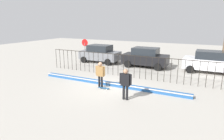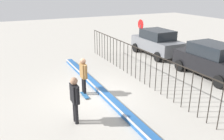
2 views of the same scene
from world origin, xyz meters
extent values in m
plane|color=#ADA89E|center=(0.00, 0.00, 0.00)|extent=(60.00, 60.00, 0.00)
cube|color=#235699|center=(0.00, 0.43, 0.11)|extent=(11.00, 0.36, 0.22)
cylinder|color=#B2B2B7|center=(0.00, 0.25, 0.22)|extent=(11.00, 0.09, 0.09)
cylinder|color=black|center=(-7.00, 2.92, 0.90)|extent=(0.04, 0.04, 1.80)
cylinder|color=black|center=(-6.53, 2.92, 0.90)|extent=(0.04, 0.04, 1.80)
cylinder|color=black|center=(-6.07, 2.92, 0.90)|extent=(0.04, 0.04, 1.80)
cylinder|color=black|center=(-5.60, 2.92, 0.90)|extent=(0.04, 0.04, 1.80)
cylinder|color=black|center=(-5.13, 2.92, 0.90)|extent=(0.04, 0.04, 1.80)
cylinder|color=black|center=(-4.67, 2.92, 0.90)|extent=(0.04, 0.04, 1.80)
cylinder|color=black|center=(-4.20, 2.92, 0.90)|extent=(0.04, 0.04, 1.80)
cylinder|color=black|center=(-3.73, 2.92, 0.90)|extent=(0.04, 0.04, 1.80)
cylinder|color=black|center=(-3.27, 2.92, 0.90)|extent=(0.04, 0.04, 1.80)
cylinder|color=black|center=(-2.80, 2.92, 0.90)|extent=(0.04, 0.04, 1.80)
cylinder|color=black|center=(-2.33, 2.92, 0.90)|extent=(0.04, 0.04, 1.80)
cylinder|color=black|center=(-1.87, 2.92, 0.90)|extent=(0.04, 0.04, 1.80)
cylinder|color=black|center=(-1.40, 2.92, 0.90)|extent=(0.04, 0.04, 1.80)
cylinder|color=black|center=(-0.93, 2.92, 0.90)|extent=(0.04, 0.04, 1.80)
cylinder|color=black|center=(-0.47, 2.92, 0.90)|extent=(0.04, 0.04, 1.80)
cylinder|color=black|center=(0.00, 2.92, 0.90)|extent=(0.04, 0.04, 1.80)
cylinder|color=black|center=(0.47, 2.92, 0.90)|extent=(0.04, 0.04, 1.80)
cylinder|color=black|center=(0.93, 2.92, 0.90)|extent=(0.04, 0.04, 1.80)
cylinder|color=black|center=(1.40, 2.92, 0.90)|extent=(0.04, 0.04, 1.80)
cylinder|color=black|center=(1.87, 2.92, 0.90)|extent=(0.04, 0.04, 1.80)
cylinder|color=black|center=(2.33, 2.92, 0.90)|extent=(0.04, 0.04, 1.80)
cylinder|color=black|center=(2.80, 2.92, 0.90)|extent=(0.04, 0.04, 1.80)
cylinder|color=black|center=(3.27, 2.92, 0.90)|extent=(0.04, 0.04, 1.80)
cylinder|color=black|center=(3.73, 2.92, 0.90)|extent=(0.04, 0.04, 1.80)
cylinder|color=black|center=(4.20, 2.92, 0.90)|extent=(0.04, 0.04, 1.80)
cylinder|color=black|center=(4.67, 2.92, 0.90)|extent=(0.04, 0.04, 1.80)
cube|color=black|center=(0.00, 2.92, 1.78)|extent=(14.00, 0.04, 0.04)
cylinder|color=black|center=(-0.35, -0.34, 0.41)|extent=(0.14, 0.14, 0.82)
cylinder|color=black|center=(-0.15, -0.34, 0.41)|extent=(0.14, 0.14, 0.82)
cube|color=olive|center=(-0.25, -0.34, 1.16)|extent=(0.50, 0.21, 0.68)
sphere|color=#A87A5B|center=(-0.25, -0.34, 1.63)|extent=(0.27, 0.27, 0.27)
cylinder|color=olive|center=(-0.56, -0.34, 1.20)|extent=(0.11, 0.11, 0.61)
cylinder|color=olive|center=(0.05, -0.34, 1.20)|extent=(0.11, 0.11, 0.61)
cube|color=#26598C|center=(0.02, -0.42, 0.06)|extent=(0.80, 0.20, 0.02)
cylinder|color=silver|center=(0.29, -0.34, 0.03)|extent=(0.05, 0.03, 0.05)
cylinder|color=silver|center=(0.29, -0.49, 0.03)|extent=(0.05, 0.03, 0.05)
cylinder|color=silver|center=(-0.25, -0.34, 0.03)|extent=(0.05, 0.03, 0.05)
cylinder|color=silver|center=(-0.25, -0.49, 0.03)|extent=(0.05, 0.03, 0.05)
cylinder|color=black|center=(1.92, -1.46, 0.42)|extent=(0.14, 0.14, 0.84)
cylinder|color=black|center=(2.12, -1.46, 0.42)|extent=(0.14, 0.14, 0.84)
cube|color=black|center=(2.02, -1.46, 1.19)|extent=(0.51, 0.22, 0.69)
sphere|color=#A87A5B|center=(2.02, -1.46, 1.67)|extent=(0.27, 0.27, 0.27)
cylinder|color=black|center=(1.71, -1.46, 1.22)|extent=(0.11, 0.11, 0.62)
cylinder|color=black|center=(2.33, -1.46, 1.22)|extent=(0.11, 0.11, 0.62)
cube|color=slate|center=(-4.47, 6.90, 0.79)|extent=(4.30, 1.90, 0.90)
cube|color=#1E2328|center=(-4.47, 6.90, 1.57)|extent=(2.37, 1.71, 0.66)
cylinder|color=black|center=(-3.01, 7.85, 0.34)|extent=(0.68, 0.22, 0.68)
cylinder|color=black|center=(-3.01, 5.95, 0.34)|extent=(0.68, 0.22, 0.68)
cylinder|color=black|center=(-5.93, 7.85, 0.34)|extent=(0.68, 0.22, 0.68)
cylinder|color=black|center=(-5.93, 5.95, 0.34)|extent=(0.68, 0.22, 0.68)
cube|color=black|center=(0.58, 6.95, 0.79)|extent=(4.30, 1.90, 0.90)
cube|color=#1E2328|center=(0.58, 6.95, 1.57)|extent=(2.37, 1.71, 0.66)
cylinder|color=black|center=(2.04, 6.00, 0.34)|extent=(0.68, 0.22, 0.68)
cylinder|color=black|center=(-0.88, 7.90, 0.34)|extent=(0.68, 0.22, 0.68)
cylinder|color=black|center=(-0.88, 6.00, 0.34)|extent=(0.68, 0.22, 0.68)
cylinder|color=slate|center=(-6.04, 6.38, 1.05)|extent=(0.07, 0.07, 2.10)
cylinder|color=red|center=(-6.04, 6.40, 2.12)|extent=(0.76, 0.02, 0.76)
camera|label=1|loc=(5.98, -11.09, 4.35)|focal=31.16mm
camera|label=2|loc=(9.55, -3.59, 4.77)|focal=37.66mm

